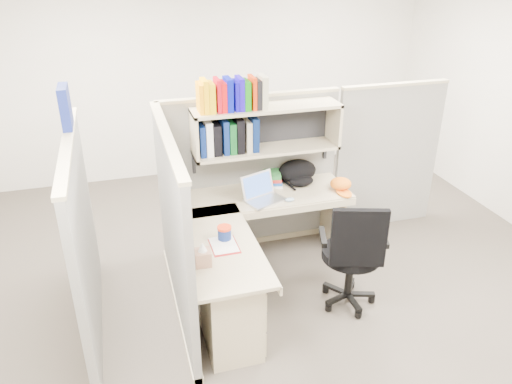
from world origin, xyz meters
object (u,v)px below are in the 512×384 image
object	(u,v)px
desk	(242,277)
snack_canister	(224,233)
backpack	(299,173)
laptop	(265,189)
task_chair	(351,271)

from	to	relation	value
desk	snack_canister	bearing A→B (deg)	124.36
backpack	snack_canister	xyz separation A→B (m)	(-0.96, -0.84, -0.06)
desk	laptop	xyz separation A→B (m)	(0.41, 0.71, 0.42)
backpack	task_chair	bearing A→B (deg)	-77.01
snack_canister	backpack	bearing A→B (deg)	41.29
desk	laptop	size ratio (longest dim) A/B	5.00
laptop	snack_canister	world-z (taller)	laptop
laptop	backpack	bearing A→B (deg)	12.12
backpack	snack_canister	distance (m)	1.28
laptop	desk	bearing A→B (deg)	-141.03
backpack	desk	bearing A→B (deg)	-122.16
snack_canister	laptop	bearing A→B (deg)	47.16
desk	task_chair	size ratio (longest dim) A/B	1.64
desk	task_chair	bearing A→B (deg)	-5.52
laptop	task_chair	bearing A→B (deg)	-77.27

